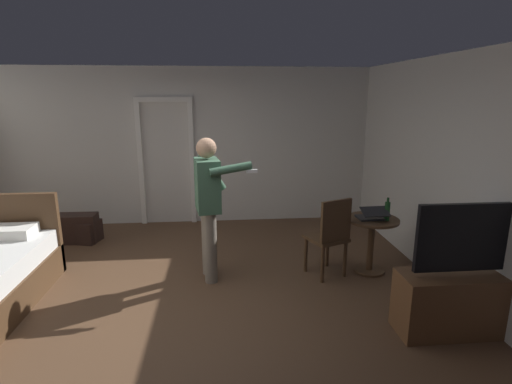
{
  "coord_description": "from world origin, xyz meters",
  "views": [
    {
      "loc": [
        0.62,
        -3.91,
        2.18
      ],
      "look_at": [
        1.03,
        0.52,
        1.07
      ],
      "focal_mm": 27.73,
      "sensor_mm": 36.0,
      "label": 1
    }
  ],
  "objects_px": {
    "person_blue_shirt": "(209,199)",
    "suitcase_small": "(77,228)",
    "tv_flatscreen": "(465,295)",
    "suitcase_dark": "(81,231)",
    "wooden_chair": "(330,234)",
    "laptop": "(372,215)",
    "side_table": "(371,236)",
    "bottle_on_table": "(387,211)"
  },
  "relations": [
    {
      "from": "tv_flatscreen",
      "to": "suitcase_small",
      "type": "height_order",
      "value": "tv_flatscreen"
    },
    {
      "from": "suitcase_dark",
      "to": "tv_flatscreen",
      "type": "bearing_deg",
      "value": -16.91
    },
    {
      "from": "side_table",
      "to": "suitcase_small",
      "type": "relative_size",
      "value": 1.19
    },
    {
      "from": "side_table",
      "to": "laptop",
      "type": "bearing_deg",
      "value": -123.33
    },
    {
      "from": "tv_flatscreen",
      "to": "side_table",
      "type": "distance_m",
      "value": 1.39
    },
    {
      "from": "side_table",
      "to": "wooden_chair",
      "type": "relative_size",
      "value": 0.71
    },
    {
      "from": "bottle_on_table",
      "to": "laptop",
      "type": "bearing_deg",
      "value": 167.66
    },
    {
      "from": "person_blue_shirt",
      "to": "suitcase_small",
      "type": "distance_m",
      "value": 2.57
    },
    {
      "from": "person_blue_shirt",
      "to": "suitcase_small",
      "type": "xyz_separation_m",
      "value": [
        -2.02,
        1.38,
        -0.77
      ]
    },
    {
      "from": "person_blue_shirt",
      "to": "suitcase_dark",
      "type": "distance_m",
      "value": 2.56
    },
    {
      "from": "side_table",
      "to": "bottle_on_table",
      "type": "distance_m",
      "value": 0.38
    },
    {
      "from": "laptop",
      "to": "person_blue_shirt",
      "type": "xyz_separation_m",
      "value": [
        -1.96,
        0.07,
        0.23
      ]
    },
    {
      "from": "side_table",
      "to": "bottle_on_table",
      "type": "bearing_deg",
      "value": -29.74
    },
    {
      "from": "suitcase_dark",
      "to": "suitcase_small",
      "type": "relative_size",
      "value": 0.88
    },
    {
      "from": "tv_flatscreen",
      "to": "person_blue_shirt",
      "type": "height_order",
      "value": "person_blue_shirt"
    },
    {
      "from": "laptop",
      "to": "bottle_on_table",
      "type": "bearing_deg",
      "value": -12.34
    },
    {
      "from": "laptop",
      "to": "suitcase_dark",
      "type": "distance_m",
      "value": 4.23
    },
    {
      "from": "side_table",
      "to": "laptop",
      "type": "height_order",
      "value": "laptop"
    },
    {
      "from": "tv_flatscreen",
      "to": "wooden_chair",
      "type": "bearing_deg",
      "value": 126.9
    },
    {
      "from": "tv_flatscreen",
      "to": "bottle_on_table",
      "type": "relative_size",
      "value": 4.51
    },
    {
      "from": "bottle_on_table",
      "to": "person_blue_shirt",
      "type": "distance_m",
      "value": 2.13
    },
    {
      "from": "wooden_chair",
      "to": "suitcase_dark",
      "type": "relative_size",
      "value": 1.92
    },
    {
      "from": "side_table",
      "to": "suitcase_small",
      "type": "distance_m",
      "value": 4.25
    },
    {
      "from": "tv_flatscreen",
      "to": "person_blue_shirt",
      "type": "bearing_deg",
      "value": 150.33
    },
    {
      "from": "wooden_chair",
      "to": "side_table",
      "type": "bearing_deg",
      "value": 8.68
    },
    {
      "from": "tv_flatscreen",
      "to": "side_table",
      "type": "xyz_separation_m",
      "value": [
        -0.39,
        1.33,
        0.1
      ]
    },
    {
      "from": "wooden_chair",
      "to": "suitcase_dark",
      "type": "height_order",
      "value": "wooden_chair"
    },
    {
      "from": "laptop",
      "to": "suitcase_dark",
      "type": "xyz_separation_m",
      "value": [
        -3.93,
        1.47,
        -0.59
      ]
    },
    {
      "from": "laptop",
      "to": "wooden_chair",
      "type": "bearing_deg",
      "value": -175.55
    },
    {
      "from": "laptop",
      "to": "wooden_chair",
      "type": "distance_m",
      "value": 0.56
    },
    {
      "from": "person_blue_shirt",
      "to": "suitcase_small",
      "type": "height_order",
      "value": "person_blue_shirt"
    },
    {
      "from": "tv_flatscreen",
      "to": "wooden_chair",
      "type": "relative_size",
      "value": 1.27
    },
    {
      "from": "side_table",
      "to": "suitcase_dark",
      "type": "distance_m",
      "value": 4.22
    },
    {
      "from": "wooden_chair",
      "to": "laptop",
      "type": "bearing_deg",
      "value": 4.45
    },
    {
      "from": "person_blue_shirt",
      "to": "suitcase_dark",
      "type": "bearing_deg",
      "value": 144.57
    },
    {
      "from": "tv_flatscreen",
      "to": "suitcase_dark",
      "type": "relative_size",
      "value": 2.44
    },
    {
      "from": "suitcase_dark",
      "to": "suitcase_small",
      "type": "height_order",
      "value": "suitcase_small"
    },
    {
      "from": "tv_flatscreen",
      "to": "side_table",
      "type": "bearing_deg",
      "value": 106.25
    },
    {
      "from": "tv_flatscreen",
      "to": "suitcase_dark",
      "type": "xyz_separation_m",
      "value": [
        -4.34,
        2.75,
        -0.21
      ]
    },
    {
      "from": "side_table",
      "to": "wooden_chair",
      "type": "distance_m",
      "value": 0.56
    },
    {
      "from": "laptop",
      "to": "wooden_chair",
      "type": "xyz_separation_m",
      "value": [
        -0.52,
        -0.04,
        -0.21
      ]
    },
    {
      "from": "laptop",
      "to": "side_table",
      "type": "bearing_deg",
      "value": 56.67
    }
  ]
}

